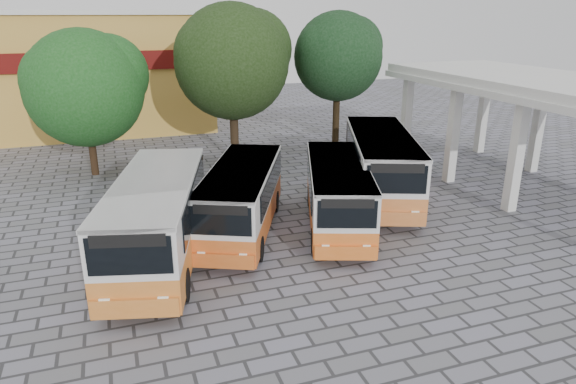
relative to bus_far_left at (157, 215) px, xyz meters
name	(u,v)px	position (x,y,z in m)	size (l,w,h in m)	color
ground	(366,254)	(6.98, -1.80, -1.71)	(90.00, 90.00, 0.00)	slate
terminal_shelter	(537,87)	(17.48, 2.20, 3.20)	(6.80, 15.80, 5.40)	silver
shophouse_block	(63,71)	(-4.02, 24.19, 2.45)	(20.40, 10.40, 8.30)	gold
bus_far_left	(157,215)	(0.00, 0.00, 0.00)	(4.50, 8.66, 2.96)	orange
bus_centre_left	(242,196)	(3.29, 1.46, -0.19)	(5.03, 7.84, 2.63)	#CD5C1E
bus_centre_right	(338,191)	(6.99, 0.80, -0.20)	(4.51, 7.75, 2.62)	orange
bus_far_right	(381,162)	(10.19, 3.17, 0.04)	(5.39, 8.96, 3.02)	#CB6F32
tree_left	(86,84)	(-2.15, 11.49, 3.02)	(6.19, 5.89, 7.48)	#352315
tree_middle	(233,58)	(5.64, 12.21, 4.04)	(6.73, 6.41, 8.75)	#342617
tree_right	(339,53)	(12.07, 12.20, 4.13)	(5.51, 5.25, 8.30)	black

